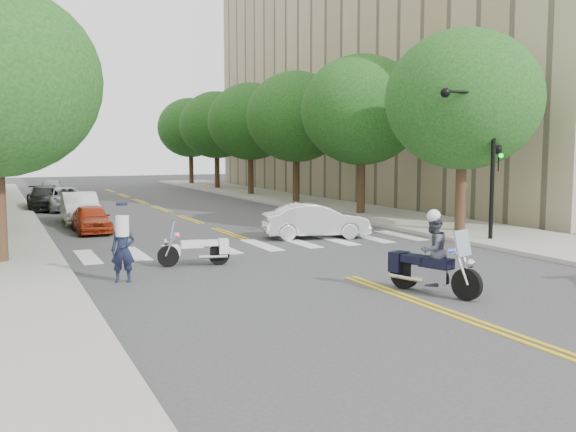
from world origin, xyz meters
TOP-DOWN VIEW (x-y plane):
  - ground at (0.00, 0.00)m, footprint 140.00×140.00m
  - sidewalk_right at (9.50, 22.00)m, footprint 5.00×60.00m
  - building_right at (26.00, 26.00)m, footprint 26.00×44.00m
  - tree_r_0 at (8.80, 6.00)m, footprint 6.40×6.40m
  - tree_r_1 at (8.80, 14.00)m, footprint 6.40×6.40m
  - tree_r_2 at (8.80, 22.00)m, footprint 6.40×6.40m
  - tree_r_3 at (8.80, 30.00)m, footprint 6.40×6.40m
  - tree_r_4 at (8.80, 38.00)m, footprint 6.40×6.40m
  - tree_r_5 at (8.80, 46.00)m, footprint 6.40×6.40m
  - traffic_signal_pole at (7.72, 3.50)m, footprint 2.82×0.42m
  - motorcycle_police at (0.79, -2.56)m, footprint 1.17×2.50m
  - motorcycle_parked at (-3.26, 3.46)m, footprint 2.18×0.78m
  - officer_standing at (-5.84, 2.00)m, footprint 0.72×0.58m
  - convertible at (2.72, 7.38)m, footprint 4.45×2.42m
  - parked_car_a at (-5.20, 12.78)m, footprint 1.43×3.53m
  - parked_car_b at (-5.20, 16.65)m, footprint 1.66×4.48m
  - parked_car_c at (-5.20, 23.50)m, footprint 2.59×4.98m
  - parked_car_d at (-6.27, 24.50)m, footprint 1.97×4.65m
  - parked_car_e at (-5.20, 33.11)m, footprint 2.03×4.24m

SIDE VIEW (x-z plane):
  - ground at x=0.00m, z-range 0.00..0.00m
  - sidewalk_right at x=9.50m, z-range 0.00..0.15m
  - motorcycle_parked at x=-3.26m, z-range -0.22..1.20m
  - parked_car_a at x=-5.20m, z-range 0.00..1.20m
  - parked_car_d at x=-6.27m, z-range 0.00..1.34m
  - parked_car_c at x=-5.20m, z-range 0.00..1.34m
  - convertible at x=2.72m, z-range 0.00..1.39m
  - parked_car_e at x=-5.20m, z-range 0.00..1.40m
  - parked_car_b at x=-5.20m, z-range 0.00..1.46m
  - officer_standing at x=-5.84m, z-range 0.00..1.72m
  - motorcycle_police at x=0.79m, z-range -0.12..1.98m
  - traffic_signal_pole at x=7.72m, z-range 0.72..6.72m
  - tree_r_0 at x=8.80m, z-range 1.33..9.78m
  - tree_r_1 at x=8.80m, z-range 1.33..9.78m
  - tree_r_2 at x=8.80m, z-range 1.33..9.78m
  - tree_r_3 at x=8.80m, z-range 1.33..9.78m
  - tree_r_4 at x=8.80m, z-range 1.33..9.78m
  - tree_r_5 at x=8.80m, z-range 1.33..9.78m
  - building_right at x=26.00m, z-range 0.00..22.00m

